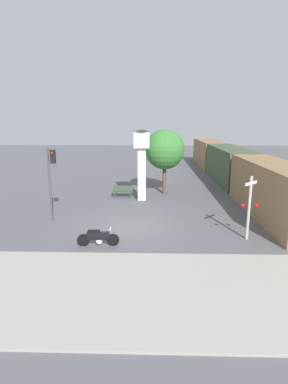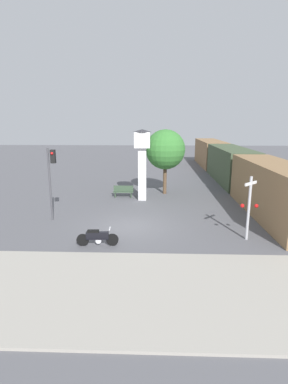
{
  "view_description": "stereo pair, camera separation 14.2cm",
  "coord_description": "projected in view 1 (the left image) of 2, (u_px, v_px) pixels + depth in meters",
  "views": [
    {
      "loc": [
        1.23,
        -16.43,
        5.98
      ],
      "look_at": [
        0.72,
        1.82,
        1.65
      ],
      "focal_mm": 28.0,
      "sensor_mm": 36.0,
      "label": 1
    },
    {
      "loc": [
        1.37,
        -16.43,
        5.98
      ],
      "look_at": [
        0.72,
        1.82,
        1.65
      ],
      "focal_mm": 28.0,
      "sensor_mm": 36.0,
      "label": 2
    }
  ],
  "objects": [
    {
      "name": "bench",
      "position": [
        123.0,
        191.0,
        24.06
      ],
      "size": [
        1.6,
        0.44,
        0.92
      ],
      "color": "#384C38",
      "rests_on": "ground_plane"
    },
    {
      "name": "street_tree",
      "position": [
        165.0,
        150.0,
        24.53
      ],
      "size": [
        3.26,
        3.26,
        5.35
      ],
      "color": "brown",
      "rests_on": "ground_plane"
    },
    {
      "name": "freight_train",
      "position": [
        230.0,
        165.0,
        30.19
      ],
      "size": [
        2.8,
        33.8,
        3.4
      ],
      "color": "olive",
      "rests_on": "ground_plane"
    },
    {
      "name": "traffic_light",
      "position": [
        51.0,
        172.0,
        17.88
      ],
      "size": [
        0.5,
        0.35,
        4.44
      ],
      "color": "#47474C",
      "rests_on": "ground_plane"
    },
    {
      "name": "sidewalk_strip",
      "position": [
        118.0,
        290.0,
        10.8
      ],
      "size": [
        36.0,
        6.0,
        0.1
      ],
      "color": "#9E998E",
      "rests_on": "ground_plane"
    },
    {
      "name": "clock_tower",
      "position": [
        142.0,
        154.0,
        22.59
      ],
      "size": [
        1.39,
        1.39,
        5.4
      ],
      "color": "white",
      "rests_on": "ground_plane"
    },
    {
      "name": "ground_plane",
      "position": [
        131.0,
        227.0,
        17.4
      ],
      "size": [
        120.0,
        120.0,
        0.0
      ],
      "primitive_type": "plane",
      "color": "#56565B"
    },
    {
      "name": "motorcycle",
      "position": [
        98.0,
        237.0,
        14.64
      ],
      "size": [
        2.06,
        0.45,
        0.91
      ],
      "rotation": [
        0.0,
        0.0,
        0.06
      ],
      "color": "black",
      "rests_on": "ground_plane"
    },
    {
      "name": "railroad_crossing_signal",
      "position": [
        249.0,
        205.0,
        15.15
      ],
      "size": [
        0.9,
        0.82,
        3.32
      ],
      "color": "#B7B7BC",
      "rests_on": "ground_plane"
    }
  ]
}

